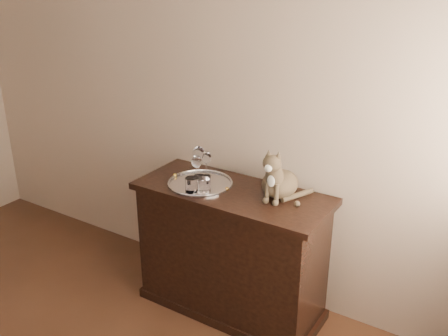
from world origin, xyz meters
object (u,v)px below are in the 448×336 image
at_px(wine_glass_b, 206,164).
at_px(wine_glass_d, 197,168).
at_px(wine_glass_a, 199,161).
at_px(cat, 280,171).
at_px(tray, 200,184).
at_px(tumbler_b, 192,185).
at_px(tumbler_a, 205,185).
at_px(sideboard, 232,251).

height_order(wine_glass_b, wine_glass_d, wine_glass_d).
xyz_separation_m(wine_glass_a, cat, (0.56, 0.02, 0.05)).
distance_m(tray, tumbler_b, 0.14).
relative_size(wine_glass_a, cat, 0.63).
distance_m(wine_glass_b, tumbler_a, 0.23).
height_order(tray, cat, cat).
distance_m(tray, wine_glass_b, 0.15).
xyz_separation_m(sideboard, wine_glass_b, (-0.24, 0.08, 0.52)).
distance_m(tumbler_b, cat, 0.53).
xyz_separation_m(sideboard, tumbler_b, (-0.19, -0.15, 0.48)).
bearing_deg(tray, tumbler_b, -78.54).
bearing_deg(tray, wine_glass_b, 104.41).
relative_size(wine_glass_a, wine_glass_d, 1.16).
relative_size(tray, tumbler_b, 4.60).
distance_m(tumbler_a, tumbler_b, 0.08).
distance_m(wine_glass_b, cat, 0.52).
height_order(wine_glass_a, tumbler_a, wine_glass_a).
bearing_deg(wine_glass_d, tumbler_b, -66.44).
height_order(sideboard, cat, cat).
height_order(wine_glass_a, wine_glass_b, wine_glass_a).
bearing_deg(wine_glass_b, tumbler_b, -77.14).
bearing_deg(tumbler_b, tumbler_a, 35.79).
distance_m(tray, wine_glass_d, 0.10).
bearing_deg(sideboard, tray, -171.92).
bearing_deg(sideboard, tumbler_a, -138.40).
relative_size(tray, cat, 1.26).
height_order(wine_glass_d, tumbler_a, wine_glass_d).
height_order(tray, wine_glass_a, wine_glass_a).
bearing_deg(wine_glass_b, wine_glass_d, -94.20).
xyz_separation_m(tray, wine_glass_d, (-0.04, 0.02, 0.09)).
distance_m(wine_glass_d, tumbler_b, 0.16).
bearing_deg(sideboard, wine_glass_a, 168.04).
relative_size(wine_glass_b, tumbler_a, 2.06).
relative_size(sideboard, tumbler_a, 14.75).
xyz_separation_m(wine_glass_d, tumbler_a, (0.12, -0.10, -0.05)).
xyz_separation_m(wine_glass_b, cat, (0.51, 0.00, 0.07)).
xyz_separation_m(sideboard, wine_glass_a, (-0.28, 0.06, 0.53)).
bearing_deg(wine_glass_d, wine_glass_a, 115.17).
height_order(sideboard, tumbler_b, tumbler_b).
bearing_deg(cat, tray, -168.64).
bearing_deg(tray, cat, 13.16).
height_order(tray, wine_glass_d, wine_glass_d).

